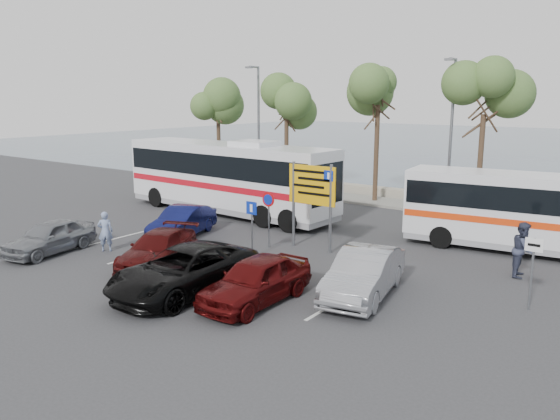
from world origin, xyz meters
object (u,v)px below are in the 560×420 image
Objects in this scene: street_lamp_left at (258,121)px; direction_sign at (312,192)px; car_maroon at (158,249)px; car_red at (256,280)px; pedestrian_near at (105,231)px; car_blue at (182,222)px; suv_black at (185,270)px; coach_bus_right at (547,216)px; street_lamp_right at (451,128)px; pedestrian_far at (523,250)px; car_silver_a at (50,237)px; coach_bus_left at (228,179)px; car_silver_b at (364,274)px.

street_lamp_left reaches higher than direction_sign.
car_maroon is 5.39m from car_red.
car_blue is at bearing -146.94° from pedestrian_near.
pedestrian_near is at bearing 158.34° from car_maroon.
coach_bus_right is at bearing 53.99° from suv_black.
pedestrian_far is at bearing -56.48° from street_lamp_right.
car_silver_a is at bearing -132.24° from car_blue.
street_lamp_right is 10.73m from direction_sign.
pedestrian_far is at bearing 50.94° from car_red.
direction_sign is 0.87× the size of car_blue.
coach_bus_right is 15.29m from car_blue.
car_red is (9.40, -9.34, -1.14)m from coach_bus_left.
car_red is (12.90, -16.36, -3.88)m from street_lamp_left.
car_silver_a is 2.19m from pedestrian_near.
car_silver_a is at bearing 110.73° from pedestrian_far.
street_lamp_right reaches higher than suv_black.
street_lamp_right is at bearing 89.18° from car_red.
direction_sign is 1.84× the size of pedestrian_far.
pedestrian_far is at bearing 16.76° from car_silver_a.
car_silver_b is at bearing 138.51° from pedestrian_far.
car_maroon is at bearing -123.26° from direction_sign.
direction_sign is (11.00, -10.32, -2.17)m from street_lamp_left.
car_silver_a is 10.15m from car_red.
street_lamp_left reaches higher than pedestrian_near.
street_lamp_left is at bearing 126.97° from car_silver_b.
car_red is at bearing -29.47° from car_maroon.
car_maroon is (4.80, 1.46, -0.04)m from car_silver_a.
direction_sign is 0.28× the size of coach_bus_left.
direction_sign reaches higher than pedestrian_near.
car_blue is (-13.79, -6.53, -0.90)m from coach_bus_right.
coach_bus_left is 3.01× the size of car_maroon.
coach_bus_left reaches higher than suv_black.
pedestrian_near is at bearing -119.56° from car_blue.
car_red is 8.58m from pedestrian_near.
pedestrian_far is (5.98, 7.49, 0.25)m from car_red.
coach_bus_left is 15.54m from coach_bus_right.
car_maroon is (2.40, -3.54, -0.05)m from car_blue.
direction_sign is 0.83× the size of car_maroon.
pedestrian_near reaches higher than car_red.
car_silver_b reaches higher than car_blue.
coach_bus_right is at bearing 60.38° from car_red.
coach_bus_left is at bearing 138.97° from car_silver_b.
suv_black is (2.93, -1.46, 0.12)m from car_maroon.
car_red is at bearing 135.30° from pedestrian_far.
direction_sign is at bearing 85.96° from suv_black.
car_blue is 14.07m from pedestrian_far.
suv_black is 2.75× the size of pedestrian_far.
street_lamp_right is 0.72× the size of coach_bus_right.
coach_bus_right reaches higher than car_blue.
car_maroon is 2.61× the size of pedestrian_near.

